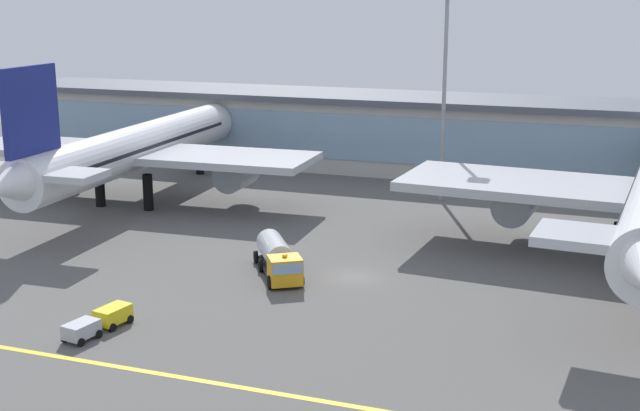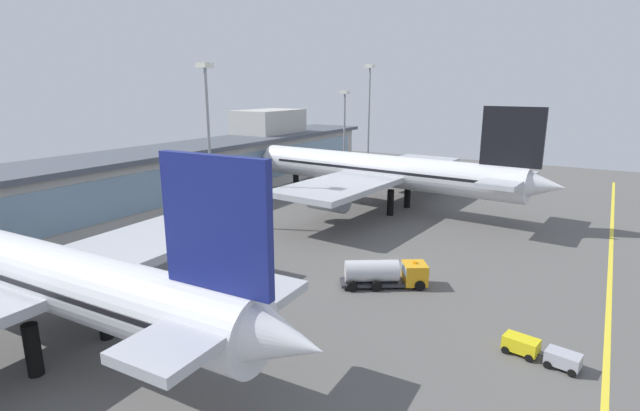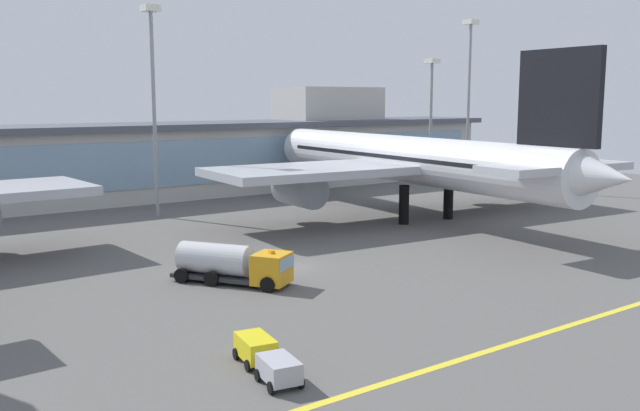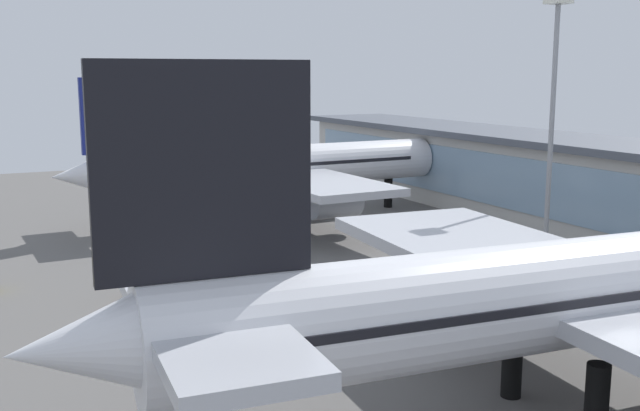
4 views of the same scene
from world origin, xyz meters
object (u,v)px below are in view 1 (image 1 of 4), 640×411
object	(u,v)px
fuel_tanker_truck	(278,258)
apron_light_mast_centre	(445,65)
airliner_near_left	(135,149)
baggage_tug_near	(99,321)

from	to	relation	value
fuel_tanker_truck	apron_light_mast_centre	bearing A→B (deg)	133.59
fuel_tanker_truck	airliner_near_left	bearing A→B (deg)	-159.89
fuel_tanker_truck	apron_light_mast_centre	world-z (taller)	apron_light_mast_centre
airliner_near_left	apron_light_mast_centre	world-z (taller)	apron_light_mast_centre
airliner_near_left	fuel_tanker_truck	bearing A→B (deg)	-128.85
airliner_near_left	baggage_tug_near	distance (m)	39.42
airliner_near_left	apron_light_mast_centre	size ratio (longest dim) A/B	2.14
airliner_near_left	fuel_tanker_truck	size ratio (longest dim) A/B	5.72
fuel_tanker_truck	baggage_tug_near	xyz separation A→B (m)	(-7.08, -15.79, -0.72)
fuel_tanker_truck	apron_light_mast_centre	size ratio (longest dim) A/B	0.37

